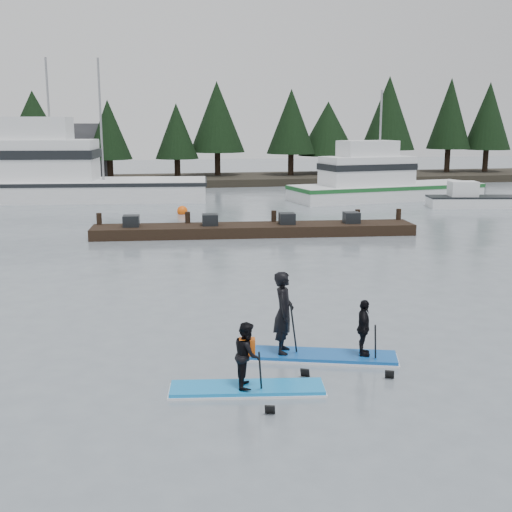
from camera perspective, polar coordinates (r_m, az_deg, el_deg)
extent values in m
plane|color=slate|center=(13.80, 5.11, -9.45)|extent=(160.00, 160.00, 0.00)
cube|color=#2D281E|center=(54.64, -7.70, 6.67)|extent=(70.00, 8.00, 0.60)
cube|color=white|center=(44.46, -16.34, 4.95)|extent=(18.66, 7.25, 2.42)
cube|color=white|center=(44.75, -19.29, 8.05)|extent=(8.56, 4.62, 2.62)
cylinder|color=gray|center=(44.39, -17.90, 11.45)|extent=(0.14, 0.14, 7.77)
cube|color=white|center=(43.98, 11.50, 5.08)|extent=(13.42, 5.70, 1.86)
cube|color=white|center=(43.01, 9.82, 7.48)|extent=(6.19, 3.55, 1.86)
cylinder|color=gray|center=(43.38, 10.97, 10.27)|extent=(0.14, 0.14, 6.08)
cube|color=white|center=(41.18, 19.00, 4.58)|extent=(5.97, 2.83, 0.67)
cube|color=black|center=(29.13, -0.15, 2.34)|extent=(14.65, 3.34, 0.48)
sphere|color=#F4580C|center=(36.31, -6.56, 3.74)|extent=(0.59, 0.59, 0.59)
sphere|color=#F4580C|center=(42.24, 9.76, 4.75)|extent=(0.54, 0.54, 0.54)
cube|color=#1686D7|center=(12.37, -0.79, -11.70)|extent=(2.97, 1.15, 0.11)
imported|color=black|center=(12.11, -0.80, -8.75)|extent=(0.56, 0.68, 1.25)
cube|color=#D85612|center=(12.06, -0.80, -8.08)|extent=(0.33, 0.24, 0.32)
cylinder|color=black|center=(12.09, 0.45, -11.14)|extent=(0.29, 0.85, 1.49)
cube|color=#1252A8|center=(14.04, 5.74, -8.83)|extent=(3.32, 1.73, 0.11)
imported|color=black|center=(13.76, 2.47, -5.03)|extent=(0.61, 0.75, 1.79)
cylinder|color=black|center=(13.67, 3.45, -7.07)|extent=(0.47, 0.90, 1.68)
imported|color=black|center=(13.84, 9.54, -6.32)|extent=(0.51, 0.77, 1.22)
cylinder|color=black|center=(13.80, 10.57, -8.44)|extent=(0.42, 0.80, 1.48)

